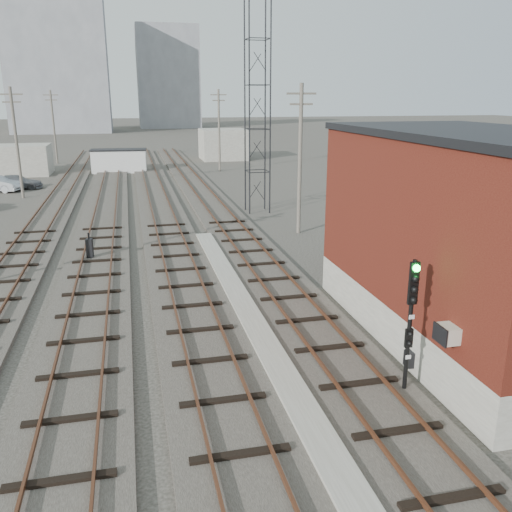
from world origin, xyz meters
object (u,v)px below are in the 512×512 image
object	(u,v)px
car_grey	(17,182)
switch_stand	(90,249)
signal_mast	(411,318)
site_trailer	(119,161)

from	to	relation	value
car_grey	switch_stand	bearing A→B (deg)	-161.35
switch_stand	car_grey	bearing A→B (deg)	116.79
switch_stand	signal_mast	bearing A→B (deg)	-49.41
switch_stand	car_grey	xyz separation A→B (m)	(-7.92, 25.20, -0.02)
signal_mast	car_grey	distance (m)	44.59
site_trailer	switch_stand	bearing A→B (deg)	-88.57
signal_mast	switch_stand	bearing A→B (deg)	121.24
site_trailer	car_grey	distance (m)	13.40
site_trailer	car_grey	bearing A→B (deg)	-129.63
car_grey	signal_mast	bearing A→B (deg)	-155.67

